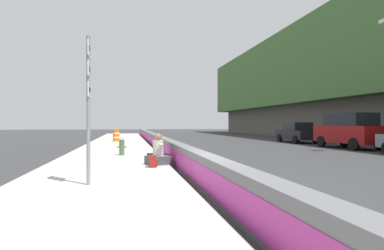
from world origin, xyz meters
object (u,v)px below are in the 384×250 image
(route_sign_post, at_px, (89,98))
(seated_person_middle, at_px, (158,152))
(construction_barrel, at_px, (116,136))
(parked_car_third, at_px, (349,130))
(backpack, at_px, (153,161))
(parked_car_fourth, at_px, (297,132))
(fire_hydrant, at_px, (122,146))
(seated_person_foreground, at_px, (158,155))

(route_sign_post, distance_m, seated_person_middle, 5.30)
(construction_barrel, distance_m, parked_car_third, 17.42)
(backpack, bearing_deg, seated_person_middle, -10.37)
(backpack, distance_m, construction_barrel, 16.22)
(route_sign_post, distance_m, parked_car_fourth, 22.17)
(fire_hydrant, height_order, seated_person_middle, seated_person_middle)
(parked_car_third, bearing_deg, construction_barrel, 59.56)
(seated_person_middle, distance_m, parked_car_third, 14.04)
(fire_hydrant, bearing_deg, seated_person_foreground, -159.61)
(seated_person_foreground, bearing_deg, route_sign_post, 150.01)
(fire_hydrant, relative_size, seated_person_foreground, 0.78)
(route_sign_post, height_order, backpack, route_sign_post)
(construction_barrel, height_order, parked_car_fourth, parked_car_fourth)
(fire_hydrant, bearing_deg, seated_person_middle, -150.74)
(construction_barrel, relative_size, parked_car_fourth, 0.21)
(backpack, bearing_deg, fire_hydrant, 14.23)
(fire_hydrant, distance_m, seated_person_middle, 2.94)
(seated_person_foreground, xyz_separation_m, construction_barrel, (15.39, 2.03, 0.13))
(backpack, height_order, construction_barrel, construction_barrel)
(construction_barrel, bearing_deg, parked_car_third, -120.44)
(seated_person_foreground, bearing_deg, construction_barrel, 7.50)
(backpack, bearing_deg, route_sign_post, 147.35)
(route_sign_post, relative_size, construction_barrel, 3.79)
(seated_person_foreground, bearing_deg, parked_car_third, -63.15)
(route_sign_post, distance_m, construction_barrel, 18.94)
(construction_barrel, relative_size, parked_car_third, 0.20)
(backpack, xyz_separation_m, construction_barrel, (16.12, 1.78, 0.28))
(backpack, height_order, parked_car_fourth, parked_car_fourth)
(fire_hydrant, bearing_deg, parked_car_third, -78.39)
(fire_hydrant, relative_size, parked_car_fourth, 0.19)
(seated_person_foreground, distance_m, parked_car_third, 14.57)
(route_sign_post, distance_m, seated_person_foreground, 4.37)
(parked_car_third, distance_m, parked_car_fourth, 6.30)
(seated_person_foreground, relative_size, parked_car_third, 0.23)
(fire_hydrant, distance_m, parked_car_fourth, 17.00)
(backpack, xyz_separation_m, parked_car_third, (7.30, -13.23, 0.85))
(backpack, height_order, parked_car_third, parked_car_third)
(seated_person_foreground, height_order, backpack, seated_person_foreground)
(fire_hydrant, xyz_separation_m, construction_barrel, (11.76, 0.68, 0.03))
(seated_person_foreground, xyz_separation_m, backpack, (-0.73, 0.24, -0.16))
(seated_person_foreground, height_order, parked_car_fourth, parked_car_fourth)
(fire_hydrant, relative_size, construction_barrel, 0.93)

